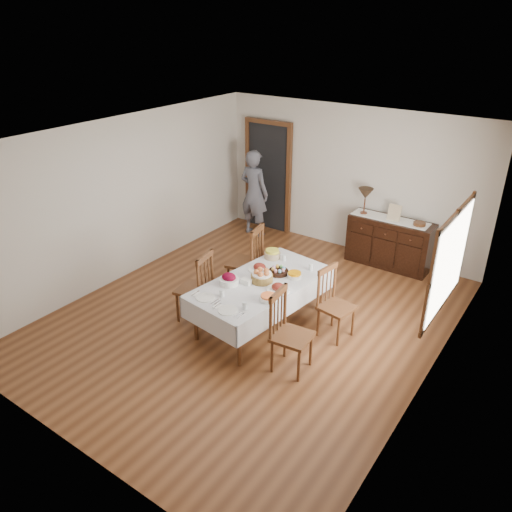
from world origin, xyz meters
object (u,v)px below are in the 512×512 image
Objects in this scene: dining_table at (261,287)px; person at (254,190)px; chair_right_near at (288,331)px; table_lamp at (366,194)px; chair_right_far at (334,302)px; chair_left_far at (248,260)px; chair_left_near at (197,286)px; sideboard at (389,243)px.

person is (-1.95, 2.60, 0.29)m from dining_table.
dining_table is 2.02× the size of chair_right_near.
chair_right_far is at bearing -74.24° from table_lamp.
chair_left_far is at bearing 124.78° from person.
chair_right_near is 4.22m from person.
chair_left_far is 1.63m from chair_right_far.
chair_right_far is at bearing 68.62° from chair_left_far.
chair_right_near reaches higher than chair_left_near.
person reaches higher than chair_right_far.
table_lamp is at bearing 3.61° from chair_right_near.
sideboard is (-0.04, 3.39, -0.11)m from chair_right_near.
dining_table is at bearing -105.18° from sideboard.
dining_table is 1.90× the size of chair_left_far.
chair_right_near is 0.59× the size of person.
chair_right_near is at bearing -80.66° from table_lamp.
chair_right_far is (0.93, 0.37, -0.10)m from dining_table.
chair_left_far is 0.79× the size of sideboard.
person is (-2.75, 3.19, 0.37)m from chair_right_near.
chair_right_far is 2.17× the size of table_lamp.
table_lamp reaches higher than chair_right_near.
chair_right_far is 0.70× the size of sideboard.
chair_right_near is 0.75× the size of sideboard.
sideboard is (1.58, 3.19, -0.11)m from chair_left_near.
dining_table is at bearing 120.71° from chair_right_far.
table_lamp is at bearing 151.03° from chair_left_near.
chair_left_far is 2.45× the size of table_lamp.
table_lamp is at bearing 24.90° from chair_right_far.
chair_right_near is (1.48, -1.23, -0.03)m from chair_left_far.
sideboard is (-0.17, 2.43, -0.08)m from chair_right_far.
sideboard is at bearing 143.34° from chair_left_near.
chair_right_far is 3.66m from person.
dining_table is 2.85m from table_lamp.
person is (-2.70, -0.20, 0.47)m from sideboard.
chair_left_near reaches higher than sideboard.
chair_right_far reaches higher than sideboard.
dining_table is 0.93m from chair_left_far.
chair_left_far is 0.62× the size of person.
chair_right_far is 2.60m from table_lamp.
sideboard is 0.79× the size of person.
chair_left_far is at bearing -113.54° from table_lamp.
chair_right_near is at bearing 132.70° from person.
chair_right_far reaches higher than dining_table.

